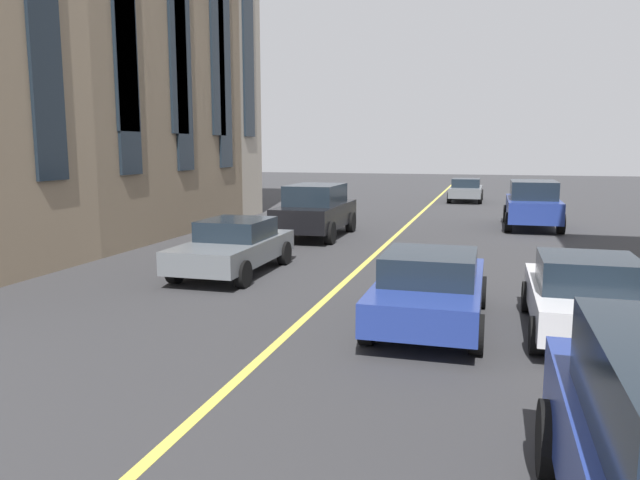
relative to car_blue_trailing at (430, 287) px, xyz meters
The scene contains 7 objects.
lane_centre_line 4.22m from the car_blue_trailing, 33.56° to the left, with size 80.00×0.16×0.01m.
car_blue_trailing is the anchor object (origin of this frame).
car_white_mid 2.60m from the car_blue_trailing, 87.83° to the right, with size 3.90×1.89×1.40m.
car_grey_parked_a 6.25m from the car_blue_trailing, 57.80° to the left, with size 4.40×1.95×1.37m.
car_blue_far 14.92m from the car_blue_trailing, 10.04° to the right, with size 4.70×2.14×1.88m.
car_grey_oncoming 26.25m from the car_blue_trailing, ahead, with size 4.40×1.95×1.37m.
car_black_parked_b 11.22m from the car_blue_trailing, 26.76° to the left, with size 4.70×2.14×1.88m.
Camera 1 is at (5.71, -3.29, 3.20)m, focal length 34.10 mm.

